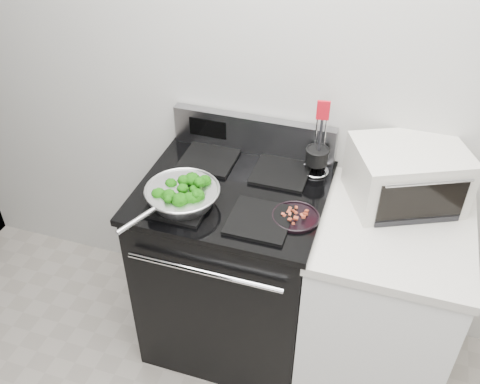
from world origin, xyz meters
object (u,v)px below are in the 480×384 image
at_px(skillet, 182,195).
at_px(toaster_oven, 407,175).
at_px(gas_range, 234,265).
at_px(utensil_holder, 317,160).
at_px(bacon_plate, 296,215).

relative_size(skillet, toaster_oven, 0.87).
height_order(gas_range, toaster_oven, toaster_oven).
bearing_deg(utensil_holder, toaster_oven, -15.00).
xyz_separation_m(gas_range, bacon_plate, (0.30, -0.11, 0.48)).
height_order(gas_range, skillet, gas_range).
distance_m(gas_range, bacon_plate, 0.58).
distance_m(gas_range, toaster_oven, 0.91).
relative_size(gas_range, skillet, 2.43).
xyz_separation_m(skillet, toaster_oven, (0.85, 0.35, 0.05)).
bearing_deg(gas_range, bacon_plate, -20.26).
bearing_deg(toaster_oven, utensil_holder, 149.21).
distance_m(gas_range, utensil_holder, 0.65).
distance_m(skillet, toaster_oven, 0.92).
bearing_deg(toaster_oven, bacon_plate, -167.77).
relative_size(bacon_plate, toaster_oven, 0.36).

